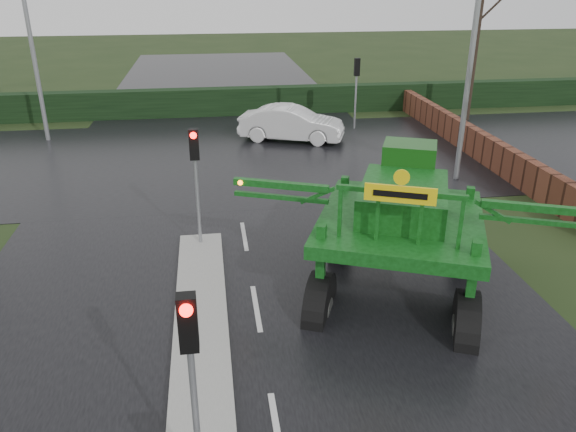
{
  "coord_description": "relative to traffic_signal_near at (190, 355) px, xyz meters",
  "views": [
    {
      "loc": [
        -0.88,
        -7.37,
        7.37
      ],
      "look_at": [
        0.88,
        4.83,
        2.0
      ],
      "focal_mm": 35.0,
      "sensor_mm": 36.0,
      "label": 1
    }
  ],
  "objects": [
    {
      "name": "road_main",
      "position": [
        1.3,
        11.01,
        -2.59
      ],
      "size": [
        14.0,
        80.0,
        0.02
      ],
      "primitive_type": "cube",
      "color": "black",
      "rests_on": "ground"
    },
    {
      "name": "road_cross",
      "position": [
        1.3,
        17.01,
        -2.58
      ],
      "size": [
        80.0,
        12.0,
        0.02
      ],
      "primitive_type": "cube",
      "color": "black",
      "rests_on": "ground"
    },
    {
      "name": "median_island",
      "position": [
        -0.0,
        4.01,
        -2.51
      ],
      "size": [
        1.2,
        10.0,
        0.16
      ],
      "primitive_type": "cube",
      "color": "gray",
      "rests_on": "ground"
    },
    {
      "name": "hedge_row",
      "position": [
        1.3,
        25.01,
        -1.84
      ],
      "size": [
        44.0,
        0.9,
        1.5
      ],
      "primitive_type": "cube",
      "color": "black",
      "rests_on": "ground"
    },
    {
      "name": "brick_wall",
      "position": [
        11.8,
        17.01,
        -1.99
      ],
      "size": [
        0.4,
        20.0,
        1.2
      ],
      "primitive_type": "cube",
      "color": "#592D1E",
      "rests_on": "ground"
    },
    {
      "name": "traffic_signal_near",
      "position": [
        0.0,
        0.0,
        0.0
      ],
      "size": [
        0.26,
        0.33,
        3.52
      ],
      "color": "gray",
      "rests_on": "ground"
    },
    {
      "name": "traffic_signal_mid",
      "position": [
        0.0,
        8.5,
        0.0
      ],
      "size": [
        0.26,
        0.33,
        3.52
      ],
      "color": "gray",
      "rests_on": "ground"
    },
    {
      "name": "traffic_signal_far",
      "position": [
        7.8,
        21.02,
        0.0
      ],
      "size": [
        0.26,
        0.33,
        3.52
      ],
      "rotation": [
        0.0,
        0.0,
        3.14
      ],
      "color": "gray",
      "rests_on": "ground"
    },
    {
      "name": "street_light_right",
      "position": [
        9.49,
        13.01,
        3.4
      ],
      "size": [
        3.85,
        0.3,
        10.0
      ],
      "color": "gray",
      "rests_on": "ground"
    },
    {
      "name": "street_light_left_far",
      "position": [
        -6.89,
        21.01,
        3.4
      ],
      "size": [
        3.85,
        0.3,
        10.0
      ],
      "color": "gray",
      "rests_on": "ground"
    },
    {
      "name": "crop_sprayer",
      "position": [
        2.87,
        4.95,
        -0.4
      ],
      "size": [
        7.72,
        6.23,
        4.63
      ],
      "rotation": [
        0.0,
        0.0,
        -0.39
      ],
      "color": "black",
      "rests_on": "ground"
    },
    {
      "name": "white_sedan",
      "position": [
        4.29,
        19.3,
        -2.59
      ],
      "size": [
        5.16,
        3.29,
        1.61
      ],
      "primitive_type": "imported",
      "rotation": [
        0.0,
        0.0,
        1.21
      ],
      "color": "white",
      "rests_on": "ground"
    }
  ]
}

